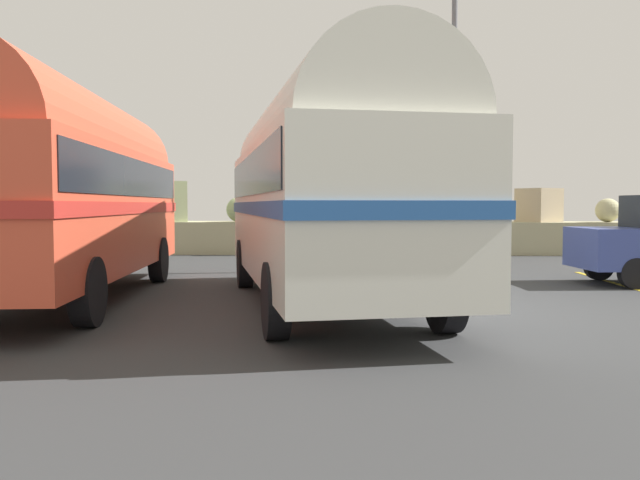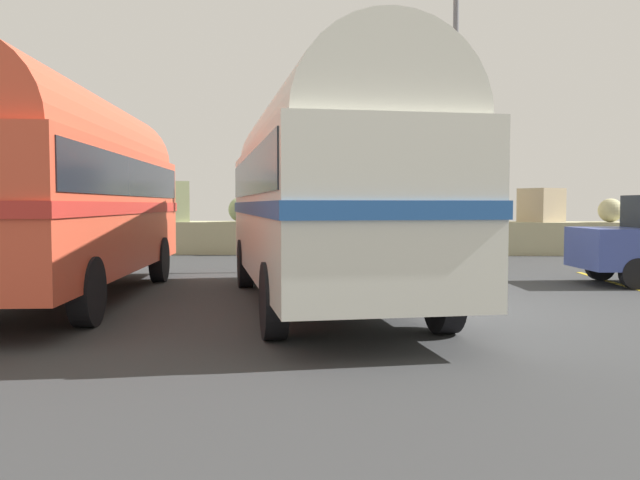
{
  "view_description": "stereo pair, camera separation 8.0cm",
  "coord_description": "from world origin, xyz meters",
  "views": [
    {
      "loc": [
        -1.45,
        -10.55,
        1.68
      ],
      "look_at": [
        -1.86,
        1.5,
        1.03
      ],
      "focal_mm": 36.85,
      "sensor_mm": 36.0,
      "label": 1
    },
    {
      "loc": [
        -1.37,
        -10.54,
        1.68
      ],
      "look_at": [
        -1.86,
        1.5,
        1.03
      ],
      "focal_mm": 36.85,
      "sensor_mm": 36.0,
      "label": 2
    }
  ],
  "objects": [
    {
      "name": "lamp_post",
      "position": [
        1.29,
        6.12,
        4.02
      ],
      "size": [
        0.71,
        0.64,
        7.21
      ],
      "color": "#5B5B60",
      "rests_on": "ground"
    },
    {
      "name": "breakwater",
      "position": [
        -0.16,
        11.8,
        0.75
      ],
      "size": [
        31.36,
        2.31,
        2.46
      ],
      "color": "tan",
      "rests_on": "ground"
    },
    {
      "name": "second_coach",
      "position": [
        -6.25,
        0.67,
        2.05
      ],
      "size": [
        3.26,
        8.78,
        3.7
      ],
      "rotation": [
        0.0,
        0.0,
        0.1
      ],
      "color": "black",
      "rests_on": "ground"
    },
    {
      "name": "ground",
      "position": [
        0.0,
        0.0,
        0.01
      ],
      "size": [
        32.0,
        26.0,
        0.02
      ],
      "color": "#323334"
    },
    {
      "name": "vintage_coach",
      "position": [
        -1.76,
        0.24,
        2.05
      ],
      "size": [
        4.25,
        8.9,
        3.7
      ],
      "rotation": [
        0.0,
        0.0,
        0.22
      ],
      "color": "black",
      "rests_on": "ground"
    }
  ]
}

